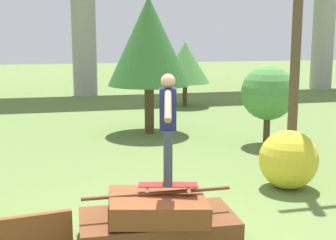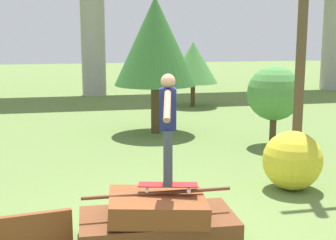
{
  "view_description": "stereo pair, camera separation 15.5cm",
  "coord_description": "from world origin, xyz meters",
  "px_view_note": "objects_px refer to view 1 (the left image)",
  "views": [
    {
      "loc": [
        -1.25,
        -5.89,
        2.81
      ],
      "look_at": [
        0.15,
        0.01,
        1.69
      ],
      "focal_mm": 50.0,
      "sensor_mm": 36.0,
      "label": 1
    },
    {
      "loc": [
        -1.1,
        -5.93,
        2.81
      ],
      "look_at": [
        0.15,
        0.01,
        1.69
      ],
      "focal_mm": 50.0,
      "sensor_mm": 36.0,
      "label": 2
    }
  ],
  "objects_px": {
    "tree_mid_back": "(268,93)",
    "bush_yellow_flowering": "(288,160)",
    "skateboard": "(168,185)",
    "skater": "(168,122)",
    "tree_behind_right": "(149,41)",
    "tree_behind_left": "(185,63)"
  },
  "relations": [
    {
      "from": "tree_behind_left",
      "to": "tree_mid_back",
      "type": "bearing_deg",
      "value": -87.31
    },
    {
      "from": "skateboard",
      "to": "bush_yellow_flowering",
      "type": "height_order",
      "value": "bush_yellow_flowering"
    },
    {
      "from": "skateboard",
      "to": "tree_behind_right",
      "type": "relative_size",
      "value": 0.22
    },
    {
      "from": "skateboard",
      "to": "tree_behind_left",
      "type": "bearing_deg",
      "value": 73.53
    },
    {
      "from": "skateboard",
      "to": "skater",
      "type": "height_order",
      "value": "skater"
    },
    {
      "from": "tree_mid_back",
      "to": "bush_yellow_flowering",
      "type": "xyz_separation_m",
      "value": [
        -1.11,
        -3.28,
        -0.79
      ]
    },
    {
      "from": "skater",
      "to": "tree_behind_right",
      "type": "height_order",
      "value": "tree_behind_right"
    },
    {
      "from": "skateboard",
      "to": "tree_mid_back",
      "type": "height_order",
      "value": "tree_mid_back"
    },
    {
      "from": "skateboard",
      "to": "tree_behind_left",
      "type": "xyz_separation_m",
      "value": [
        3.45,
        11.67,
        0.92
      ]
    },
    {
      "from": "tree_behind_left",
      "to": "tree_mid_back",
      "type": "distance_m",
      "value": 6.76
    },
    {
      "from": "tree_mid_back",
      "to": "bush_yellow_flowering",
      "type": "relative_size",
      "value": 1.88
    },
    {
      "from": "tree_behind_left",
      "to": "bush_yellow_flowering",
      "type": "distance_m",
      "value": 10.13
    },
    {
      "from": "skater",
      "to": "tree_behind_left",
      "type": "height_order",
      "value": "tree_behind_left"
    },
    {
      "from": "tree_behind_right",
      "to": "tree_mid_back",
      "type": "relative_size",
      "value": 1.89
    },
    {
      "from": "skater",
      "to": "tree_mid_back",
      "type": "distance_m",
      "value": 6.21
    },
    {
      "from": "skater",
      "to": "tree_behind_left",
      "type": "xyz_separation_m",
      "value": [
        3.45,
        11.67,
        0.05
      ]
    },
    {
      "from": "tree_behind_left",
      "to": "tree_behind_right",
      "type": "distance_m",
      "value": 5.27
    },
    {
      "from": "skater",
      "to": "tree_mid_back",
      "type": "relative_size",
      "value": 0.74
    },
    {
      "from": "tree_behind_right",
      "to": "skater",
      "type": "bearing_deg",
      "value": -99.04
    },
    {
      "from": "tree_behind_right",
      "to": "bush_yellow_flowering",
      "type": "relative_size",
      "value": 3.55
    },
    {
      "from": "tree_mid_back",
      "to": "bush_yellow_flowering",
      "type": "bearing_deg",
      "value": -108.68
    },
    {
      "from": "tree_behind_left",
      "to": "tree_behind_right",
      "type": "height_order",
      "value": "tree_behind_right"
    }
  ]
}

